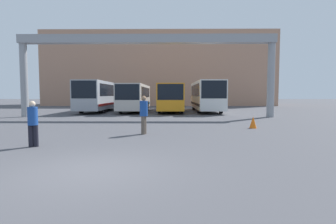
{
  "coord_description": "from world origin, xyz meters",
  "views": [
    {
      "loc": [
        2.02,
        -6.43,
        1.92
      ],
      "look_at": [
        1.76,
        17.47,
        0.3
      ],
      "focal_mm": 28.0,
      "sensor_mm": 36.0,
      "label": 1
    }
  ],
  "objects_px": {
    "bus_slot_3": "(206,95)",
    "traffic_cone": "(253,122)",
    "bus_slot_2": "(170,96)",
    "pedestrian_near_right": "(144,114)",
    "bus_slot_1": "(135,96)",
    "pedestrian_far_center": "(33,123)",
    "bus_slot_0": "(100,95)"
  },
  "relations": [
    {
      "from": "bus_slot_2",
      "to": "pedestrian_far_center",
      "type": "height_order",
      "value": "bus_slot_2"
    },
    {
      "from": "bus_slot_0",
      "to": "bus_slot_3",
      "type": "distance_m",
      "value": 11.9
    },
    {
      "from": "bus_slot_2",
      "to": "bus_slot_3",
      "type": "distance_m",
      "value": 3.97
    },
    {
      "from": "pedestrian_far_center",
      "to": "pedestrian_near_right",
      "type": "distance_m",
      "value": 4.85
    },
    {
      "from": "pedestrian_far_center",
      "to": "pedestrian_near_right",
      "type": "height_order",
      "value": "pedestrian_near_right"
    },
    {
      "from": "bus_slot_2",
      "to": "pedestrian_near_right",
      "type": "distance_m",
      "value": 16.74
    },
    {
      "from": "bus_slot_3",
      "to": "pedestrian_far_center",
      "type": "height_order",
      "value": "bus_slot_3"
    },
    {
      "from": "bus_slot_1",
      "to": "pedestrian_far_center",
      "type": "distance_m",
      "value": 19.82
    },
    {
      "from": "bus_slot_1",
      "to": "bus_slot_3",
      "type": "height_order",
      "value": "bus_slot_3"
    },
    {
      "from": "bus_slot_1",
      "to": "bus_slot_0",
      "type": "bearing_deg",
      "value": 177.27
    },
    {
      "from": "pedestrian_far_center",
      "to": "bus_slot_2",
      "type": "bearing_deg",
      "value": -120.43
    },
    {
      "from": "bus_slot_0",
      "to": "traffic_cone",
      "type": "height_order",
      "value": "bus_slot_0"
    },
    {
      "from": "pedestrian_far_center",
      "to": "traffic_cone",
      "type": "distance_m",
      "value": 11.1
    },
    {
      "from": "bus_slot_0",
      "to": "pedestrian_far_center",
      "type": "distance_m",
      "value": 20.21
    },
    {
      "from": "bus_slot_1",
      "to": "bus_slot_2",
      "type": "xyz_separation_m",
      "value": [
        3.97,
        -0.02,
        0.01
      ]
    },
    {
      "from": "pedestrian_far_center",
      "to": "bus_slot_0",
      "type": "bearing_deg",
      "value": -97.87
    },
    {
      "from": "bus_slot_3",
      "to": "pedestrian_near_right",
      "type": "height_order",
      "value": "bus_slot_3"
    },
    {
      "from": "pedestrian_near_right",
      "to": "traffic_cone",
      "type": "relative_size",
      "value": 2.71
    },
    {
      "from": "bus_slot_3",
      "to": "traffic_cone",
      "type": "relative_size",
      "value": 15.73
    },
    {
      "from": "traffic_cone",
      "to": "bus_slot_0",
      "type": "bearing_deg",
      "value": 130.85
    },
    {
      "from": "bus_slot_2",
      "to": "pedestrian_near_right",
      "type": "height_order",
      "value": "bus_slot_2"
    },
    {
      "from": "bus_slot_2",
      "to": "pedestrian_far_center",
      "type": "bearing_deg",
      "value": -104.2
    },
    {
      "from": "bus_slot_3",
      "to": "traffic_cone",
      "type": "xyz_separation_m",
      "value": [
        0.74,
        -14.43,
        -1.55
      ]
    },
    {
      "from": "pedestrian_near_right",
      "to": "bus_slot_3",
      "type": "bearing_deg",
      "value": -3.23
    },
    {
      "from": "bus_slot_0",
      "to": "traffic_cone",
      "type": "xyz_separation_m",
      "value": [
        12.64,
        -14.61,
        -1.55
      ]
    },
    {
      "from": "pedestrian_near_right",
      "to": "bus_slot_1",
      "type": "bearing_deg",
      "value": 23.37
    },
    {
      "from": "bus_slot_2",
      "to": "bus_slot_0",
      "type": "bearing_deg",
      "value": 178.51
    },
    {
      "from": "bus_slot_3",
      "to": "pedestrian_far_center",
      "type": "relative_size",
      "value": 6.38
    },
    {
      "from": "bus_slot_0",
      "to": "pedestrian_far_center",
      "type": "xyz_separation_m",
      "value": [
        2.93,
        -19.97,
        -1.0
      ]
    },
    {
      "from": "bus_slot_3",
      "to": "pedestrian_near_right",
      "type": "bearing_deg",
      "value": -107.4
    },
    {
      "from": "bus_slot_2",
      "to": "traffic_cone",
      "type": "xyz_separation_m",
      "value": [
        4.7,
        -14.41,
        -1.37
      ]
    },
    {
      "from": "traffic_cone",
      "to": "bus_slot_1",
      "type": "bearing_deg",
      "value": 121.01
    }
  ]
}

